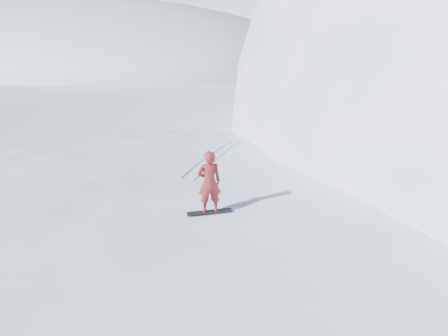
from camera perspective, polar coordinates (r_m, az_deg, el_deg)
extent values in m
plane|color=white|center=(13.12, -6.03, -16.51)|extent=(400.00, 400.00, 0.00)
ellipsoid|color=white|center=(14.97, 3.45, -11.42)|extent=(36.00, 28.00, 4.80)
ellipsoid|color=white|center=(102.70, -22.57, 13.95)|extent=(120.00, 70.00, 28.00)
ellipsoid|color=white|center=(127.64, 4.92, 16.17)|extent=(140.00, 90.00, 36.00)
ellipsoid|color=white|center=(14.24, -24.95, -15.27)|extent=(6.00, 5.40, 0.80)
ellipsoid|color=white|center=(18.50, -1.60, -5.01)|extent=(7.00, 6.30, 1.00)
ellipsoid|color=white|center=(15.09, 27.27, -13.57)|extent=(4.00, 3.60, 0.60)
cube|color=black|center=(12.14, -2.06, -6.28)|extent=(1.24, 1.06, 0.02)
imported|color=maroon|center=(11.75, -2.12, -2.03)|extent=(0.83, 0.79, 1.92)
ellipsoid|color=white|center=(68.40, -20.72, 11.98)|extent=(9.79, 7.83, 6.85)
cube|color=silver|center=(17.44, -2.68, 1.96)|extent=(1.07, 5.92, 0.04)
cube|color=silver|center=(17.22, -1.24, 1.74)|extent=(1.19, 5.90, 0.04)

